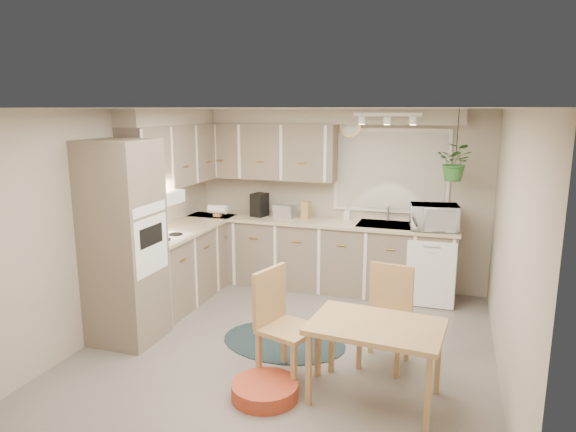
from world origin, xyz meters
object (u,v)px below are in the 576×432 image
object	(u,v)px
chair_back	(385,318)
pet_bed	(265,390)
microwave	(434,214)
dining_table	(375,362)
braided_rug	(284,341)
chair_left	(289,326)

from	to	relation	value
chair_back	pet_bed	size ratio (longest dim) A/B	1.66
chair_back	microwave	xyz separation A→B (m)	(0.33, 1.81, 0.66)
dining_table	braided_rug	xyz separation A→B (m)	(-1.06, 0.79, -0.33)
pet_bed	chair_left	bearing A→B (deg)	76.70
chair_back	braided_rug	world-z (taller)	chair_back
pet_bed	braided_rug	bearing A→B (deg)	100.00
dining_table	chair_back	world-z (taller)	chair_back
chair_left	braided_rug	world-z (taller)	chair_left
chair_back	braided_rug	xyz separation A→B (m)	(-1.06, 0.17, -0.47)
dining_table	microwave	xyz separation A→B (m)	(0.32, 2.43, 0.79)
braided_rug	microwave	world-z (taller)	microwave
dining_table	chair_back	xyz separation A→B (m)	(-0.01, 0.62, 0.13)
chair_back	chair_left	bearing A→B (deg)	41.36
chair_left	chair_back	world-z (taller)	chair_left
braided_rug	microwave	distance (m)	2.43
chair_left	microwave	distance (m)	2.65
chair_back	microwave	size ratio (longest dim) A/B	1.67
microwave	pet_bed	bearing A→B (deg)	-122.59
microwave	chair_back	bearing A→B (deg)	-108.96
microwave	braided_rug	bearing A→B (deg)	-138.72
dining_table	microwave	size ratio (longest dim) A/B	1.89
pet_bed	microwave	bearing A→B (deg)	66.05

